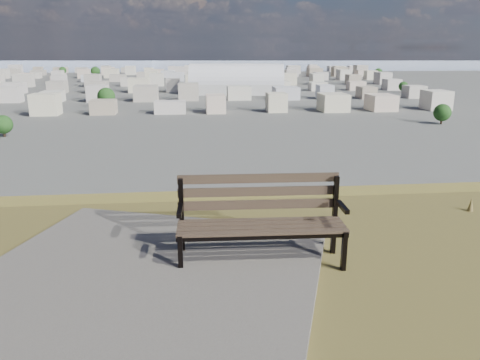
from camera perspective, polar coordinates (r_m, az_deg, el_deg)
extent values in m
cube|color=#443527|center=(4.40, 2.86, -6.45)|extent=(1.63, 0.13, 0.03)
cube|color=#443527|center=(4.50, 2.70, -5.93)|extent=(1.63, 0.13, 0.03)
cube|color=#443527|center=(4.60, 2.54, -5.43)|extent=(1.63, 0.13, 0.03)
cube|color=#443527|center=(4.70, 2.40, -4.95)|extent=(1.63, 0.13, 0.03)
cube|color=#443527|center=(4.72, 2.32, -3.00)|extent=(1.62, 0.09, 0.09)
cube|color=#443527|center=(4.70, 2.31, -1.40)|extent=(1.62, 0.09, 0.09)
cube|color=#443527|center=(4.68, 2.30, 0.21)|extent=(1.62, 0.09, 0.09)
cube|color=black|center=(4.44, -7.27, -9.12)|extent=(0.05, 0.06, 0.40)
cube|color=black|center=(4.72, -7.10, -4.75)|extent=(0.05, 0.06, 0.83)
cube|color=black|center=(4.54, -7.22, -6.20)|extent=(0.06, 0.45, 0.05)
cube|color=black|center=(4.42, -7.35, -3.71)|extent=(0.06, 0.33, 0.04)
cube|color=black|center=(4.61, 12.57, -8.42)|extent=(0.05, 0.06, 0.40)
cube|color=black|center=(4.88, 11.46, -4.25)|extent=(0.05, 0.06, 0.83)
cube|color=black|center=(4.71, 12.09, -5.63)|extent=(0.06, 0.45, 0.05)
cube|color=black|center=(4.59, 12.40, -3.21)|extent=(0.06, 0.33, 0.04)
cube|color=black|center=(4.41, 2.86, -6.98)|extent=(1.62, 0.09, 0.04)
cube|color=black|center=(4.72, 2.38, -5.37)|extent=(1.62, 0.09, 0.04)
cube|color=#6B645C|center=(3.91, -15.83, -16.06)|extent=(4.35, 5.17, 0.09)
cone|color=brown|center=(6.82, 26.33, -2.69)|extent=(0.08, 0.08, 0.18)
cube|color=beige|center=(288.54, -0.44, 11.08)|extent=(58.08, 29.58, 6.20)
cylinder|color=silver|center=(288.30, -0.44, 11.70)|extent=(58.08, 29.58, 23.57)
cube|color=beige|center=(211.93, -22.25, 8.30)|extent=(11.00, 11.00, 7.00)
cube|color=#A69C8E|center=(206.56, -15.78, 8.71)|extent=(11.00, 11.00, 7.00)
cube|color=beige|center=(203.90, -9.04, 9.02)|extent=(11.00, 11.00, 7.00)
cube|color=#BABABF|center=(204.04, -2.21, 9.21)|extent=(11.00, 11.00, 7.00)
cube|color=beige|center=(206.98, 4.52, 9.26)|extent=(11.00, 11.00, 7.00)
cube|color=tan|center=(212.61, 10.98, 9.20)|extent=(11.00, 11.00, 7.00)
cube|color=#BEB5A6|center=(220.72, 17.03, 9.04)|extent=(11.00, 11.00, 7.00)
cube|color=beige|center=(231.05, 22.59, 8.80)|extent=(11.00, 11.00, 7.00)
cube|color=#A69C8E|center=(270.50, -26.79, 9.18)|extent=(11.00, 11.00, 7.00)
cube|color=beige|center=(263.05, -21.84, 9.60)|extent=(11.00, 11.00, 7.00)
cube|color=#BABABF|center=(257.63, -16.63, 9.95)|extent=(11.00, 11.00, 7.00)
cube|color=beige|center=(254.36, -11.23, 10.24)|extent=(11.00, 11.00, 7.00)
cube|color=tan|center=(253.34, -5.73, 10.43)|extent=(11.00, 11.00, 7.00)
cube|color=#BEB5A6|center=(254.59, -0.23, 10.54)|extent=(11.00, 11.00, 7.00)
cube|color=beige|center=(258.07, 5.17, 10.55)|extent=(11.00, 11.00, 7.00)
cube|color=beige|center=(263.70, 10.38, 10.47)|extent=(11.00, 11.00, 7.00)
cube|color=#A69C8E|center=(271.35, 15.33, 10.32)|extent=(11.00, 11.00, 7.00)
cube|color=beige|center=(280.84, 19.98, 10.10)|extent=(11.00, 11.00, 7.00)
cube|color=beige|center=(321.42, -25.75, 10.11)|extent=(11.00, 11.00, 7.00)
cube|color=tan|center=(314.26, -21.57, 10.47)|extent=(11.00, 11.00, 7.00)
cube|color=#BEB5A6|center=(308.81, -17.21, 10.78)|extent=(11.00, 11.00, 7.00)
cube|color=beige|center=(305.15, -12.70, 11.04)|extent=(11.00, 11.00, 7.00)
cube|color=beige|center=(303.35, -8.11, 11.24)|extent=(11.00, 11.00, 7.00)
cube|color=#A69C8E|center=(303.45, -3.49, 11.37)|extent=(11.00, 11.00, 7.00)
cube|color=beige|center=(305.43, 1.10, 11.42)|extent=(11.00, 11.00, 7.00)
cube|color=#BABABF|center=(309.28, 5.61, 11.41)|extent=(11.00, 11.00, 7.00)
cube|color=beige|center=(314.91, 9.98, 11.32)|extent=(11.00, 11.00, 7.00)
cube|color=tan|center=(322.23, 14.17, 11.19)|extent=(11.00, 11.00, 7.00)
cube|color=#BEB5A6|center=(331.13, 18.15, 11.00)|extent=(11.00, 11.00, 7.00)
cube|color=beige|center=(372.48, -24.99, 10.78)|extent=(11.00, 11.00, 7.00)
cube|color=#A69C8E|center=(365.54, -21.37, 11.09)|extent=(11.00, 11.00, 7.00)
cube|color=beige|center=(360.06, -17.62, 11.38)|extent=(11.00, 11.00, 7.00)
cube|color=#BABABF|center=(356.12, -13.76, 11.61)|extent=(11.00, 11.00, 7.00)
cube|color=beige|center=(353.77, -9.83, 11.80)|extent=(11.00, 11.00, 7.00)
cube|color=tan|center=(353.03, -5.85, 11.94)|extent=(11.00, 11.00, 7.00)
cube|color=#BEB5A6|center=(353.93, -1.88, 12.02)|extent=(11.00, 11.00, 7.00)
cube|color=beige|center=(356.44, 2.06, 12.05)|extent=(11.00, 11.00, 7.00)
cube|color=beige|center=(360.54, 5.92, 12.02)|extent=(11.00, 11.00, 7.00)
cube|color=#A69C8E|center=(366.17, 9.68, 11.94)|extent=(11.00, 11.00, 7.00)
cube|color=beige|center=(373.26, 13.31, 11.82)|extent=(11.00, 11.00, 7.00)
cube|color=#BABABF|center=(381.73, 16.79, 11.65)|extent=(11.00, 11.00, 7.00)
cube|color=tan|center=(423.63, -24.41, 11.29)|extent=(11.00, 11.00, 7.00)
cube|color=#BEB5A6|center=(416.85, -21.22, 11.57)|extent=(11.00, 11.00, 7.00)
cube|color=beige|center=(411.35, -17.93, 11.82)|extent=(11.00, 11.00, 7.00)
cube|color=beige|center=(407.20, -14.55, 12.04)|extent=(11.00, 11.00, 7.00)
cube|color=#A69C8E|center=(404.43, -11.12, 12.22)|extent=(11.00, 11.00, 7.00)
cube|color=beige|center=(403.08, -7.64, 12.36)|extent=(11.00, 11.00, 7.00)
cube|color=#BABABF|center=(403.15, -4.15, 12.46)|extent=(11.00, 11.00, 7.00)
cube|color=beige|center=(404.65, -0.67, 12.51)|extent=(11.00, 11.00, 7.00)
cube|color=tan|center=(407.55, 2.78, 12.52)|extent=(11.00, 11.00, 7.00)
cube|color=#BEB5A6|center=(411.84, 6.16, 12.48)|extent=(11.00, 11.00, 7.00)
cube|color=beige|center=(417.47, 9.46, 12.40)|extent=(11.00, 11.00, 7.00)
cube|color=beige|center=(424.38, 12.66, 12.29)|extent=(11.00, 11.00, 7.00)
cube|color=#A69C8E|center=(432.51, 15.75, 12.15)|extent=(11.00, 11.00, 7.00)
cube|color=beige|center=(482.60, -26.72, 11.41)|extent=(11.00, 11.00, 7.00)
cube|color=#BABABF|center=(474.84, -23.95, 11.68)|extent=(11.00, 11.00, 7.00)
cube|color=beige|center=(468.18, -21.10, 11.94)|extent=(11.00, 11.00, 7.00)
cube|color=tan|center=(462.67, -18.17, 12.17)|extent=(11.00, 11.00, 7.00)
cube|color=#BEB5A6|center=(458.36, -15.17, 12.37)|extent=(11.00, 11.00, 7.00)
cube|color=beige|center=(455.27, -12.12, 12.54)|extent=(11.00, 11.00, 7.00)
cube|color=beige|center=(453.43, -9.03, 12.68)|extent=(11.00, 11.00, 7.00)
cube|color=#A69C8E|center=(452.86, -5.92, 12.78)|extent=(11.00, 11.00, 7.00)
cube|color=beige|center=(453.56, -2.81, 12.85)|extent=(11.00, 11.00, 7.00)
cube|color=#BABABF|center=(455.52, 0.28, 12.88)|extent=(11.00, 11.00, 7.00)
cube|color=beige|center=(458.73, 3.34, 12.88)|extent=(11.00, 11.00, 7.00)
cube|color=tan|center=(463.17, 6.35, 12.84)|extent=(11.00, 11.00, 7.00)
cube|color=#BEB5A6|center=(468.80, 9.29, 12.77)|extent=(11.00, 11.00, 7.00)
cube|color=beige|center=(475.57, 12.15, 12.67)|extent=(11.00, 11.00, 7.00)
cube|color=beige|center=(483.43, 14.92, 12.54)|extent=(11.00, 11.00, 7.00)
cube|color=#A69C8E|center=(533.64, -26.09, 11.75)|extent=(11.00, 11.00, 7.00)
cube|color=beige|center=(526.08, -23.59, 12.00)|extent=(11.00, 11.00, 7.00)
cube|color=#BABABF|center=(519.53, -21.01, 12.23)|extent=(11.00, 11.00, 7.00)
cube|color=beige|center=(514.01, -18.37, 12.44)|extent=(11.00, 11.00, 7.00)
cube|color=tan|center=(509.57, -15.67, 12.63)|extent=(11.00, 11.00, 7.00)
cube|color=#BEB5A6|center=(506.22, -12.92, 12.79)|extent=(11.00, 11.00, 7.00)
cube|color=beige|center=(504.00, -10.15, 12.93)|extent=(11.00, 11.00, 7.00)
cube|color=beige|center=(502.91, -7.35, 13.04)|extent=(11.00, 11.00, 7.00)
cube|color=#A69C8E|center=(502.97, -4.54, 13.12)|extent=(11.00, 11.00, 7.00)
cube|color=beige|center=(504.17, -1.74, 13.16)|extent=(11.00, 11.00, 7.00)
cube|color=#BABABF|center=(506.51, 1.04, 13.18)|extent=(11.00, 11.00, 7.00)
cube|color=beige|center=(509.96, 3.79, 13.17)|extent=(11.00, 11.00, 7.00)
cube|color=tan|center=(514.52, 6.50, 13.13)|extent=(11.00, 11.00, 7.00)
cube|color=#BEB5A6|center=(520.14, 9.15, 13.06)|extent=(11.00, 11.00, 7.00)
cube|color=beige|center=(526.80, 11.74, 12.97)|extent=(11.00, 11.00, 7.00)
cube|color=beige|center=(534.45, 14.25, 12.85)|extent=(11.00, 11.00, 7.00)
cube|color=#A69C8E|center=(584.75, -25.57, 12.04)|extent=(11.00, 11.00, 7.00)
cube|color=beige|center=(577.36, -23.28, 12.26)|extent=(11.00, 11.00, 7.00)
cube|color=#BABABF|center=(570.89, -20.93, 12.47)|extent=(11.00, 11.00, 7.00)
cube|color=beige|center=(565.37, -18.53, 12.67)|extent=(11.00, 11.00, 7.00)
cube|color=tan|center=(560.82, -16.07, 12.84)|extent=(11.00, 11.00, 7.00)
cube|color=#BEB5A6|center=(557.26, -13.58, 13.00)|extent=(11.00, 11.00, 7.00)
cube|color=beige|center=(554.72, -11.06, 13.13)|extent=(11.00, 11.00, 7.00)
cube|color=beige|center=(553.22, -8.52, 13.24)|extent=(11.00, 11.00, 7.00)
cube|color=#A69C8E|center=(552.75, -5.97, 13.32)|extent=(11.00, 11.00, 7.00)
cube|color=beige|center=(553.32, -3.41, 13.38)|extent=(11.00, 11.00, 7.00)
cube|color=#BABABF|center=(554.93, -0.87, 13.41)|extent=(11.00, 11.00, 7.00)
cube|color=beige|center=(557.57, 1.66, 13.42)|extent=(11.00, 11.00, 7.00)
cube|color=tan|center=(561.23, 4.16, 13.40)|extent=(11.00, 11.00, 7.00)
cube|color=#BEB5A6|center=(565.88, 6.62, 13.36)|extent=(11.00, 11.00, 7.00)
cube|color=beige|center=(571.50, 9.03, 13.30)|extent=(11.00, 11.00, 7.00)
cube|color=beige|center=(578.06, 11.40, 13.21)|extent=(11.00, 11.00, 7.00)
cube|color=#A69C8E|center=(585.54, 13.70, 13.11)|extent=(11.00, 11.00, 7.00)
cylinder|color=#322519|center=(187.93, 23.33, 6.61)|extent=(0.80, 0.80, 2.10)
sphere|color=#183813|center=(187.52, 23.44, 7.55)|extent=(6.30, 6.30, 6.30)
cylinder|color=#322519|center=(227.06, -15.92, 8.75)|extent=(0.80, 0.80, 2.70)
sphere|color=#183813|center=(226.64, -16.00, 9.76)|extent=(8.10, 8.10, 8.10)
cylinder|color=#322519|center=(312.34, 19.24, 10.19)|extent=(0.80, 0.80, 1.95)
sphere|color=#183813|center=(312.11, 19.29, 10.73)|extent=(5.85, 5.85, 5.85)
cylinder|color=#322519|center=(407.70, 2.77, 12.18)|extent=(0.80, 0.80, 2.25)
sphere|color=#183813|center=(407.50, 2.78, 12.66)|extent=(6.75, 6.75, 6.75)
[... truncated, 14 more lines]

